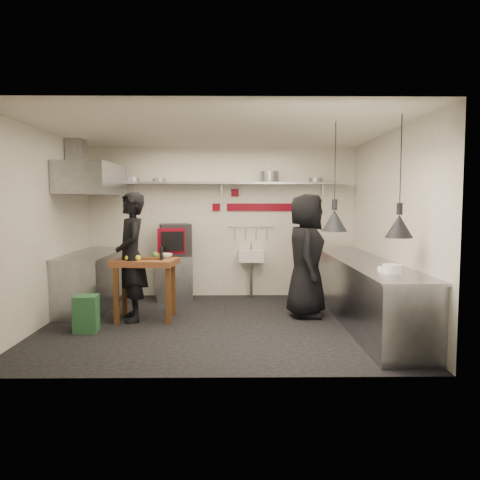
{
  "coord_description": "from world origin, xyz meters",
  "views": [
    {
      "loc": [
        0.24,
        -6.71,
        1.78
      ],
      "look_at": [
        0.32,
        0.3,
        1.21
      ],
      "focal_mm": 35.0,
      "sensor_mm": 36.0,
      "label": 1
    }
  ],
  "objects_px": {
    "combi_oven": "(175,240)",
    "chef_right": "(306,256)",
    "prep_table": "(146,289)",
    "chef_left": "(131,257)",
    "oven_stand": "(173,277)",
    "green_bin": "(86,313)"
  },
  "relations": [
    {
      "from": "green_bin",
      "to": "chef_right",
      "type": "height_order",
      "value": "chef_right"
    },
    {
      "from": "prep_table",
      "to": "chef_right",
      "type": "distance_m",
      "value": 2.51
    },
    {
      "from": "combi_oven",
      "to": "chef_right",
      "type": "relative_size",
      "value": 0.3
    },
    {
      "from": "oven_stand",
      "to": "green_bin",
      "type": "xyz_separation_m",
      "value": [
        -0.92,
        -2.14,
        -0.15
      ]
    },
    {
      "from": "oven_stand",
      "to": "chef_left",
      "type": "relative_size",
      "value": 0.42
    },
    {
      "from": "prep_table",
      "to": "combi_oven",
      "type": "bearing_deg",
      "value": 87.52
    },
    {
      "from": "oven_stand",
      "to": "combi_oven",
      "type": "relative_size",
      "value": 1.38
    },
    {
      "from": "chef_left",
      "to": "chef_right",
      "type": "relative_size",
      "value": 1.01
    },
    {
      "from": "oven_stand",
      "to": "chef_left",
      "type": "distance_m",
      "value": 1.69
    },
    {
      "from": "chef_left",
      "to": "green_bin",
      "type": "bearing_deg",
      "value": -59.29
    },
    {
      "from": "green_bin",
      "to": "chef_left",
      "type": "distance_m",
      "value": 1.06
    },
    {
      "from": "green_bin",
      "to": "chef_right",
      "type": "distance_m",
      "value": 3.34
    },
    {
      "from": "chef_left",
      "to": "chef_right",
      "type": "distance_m",
      "value": 2.66
    },
    {
      "from": "combi_oven",
      "to": "prep_table",
      "type": "distance_m",
      "value": 1.63
    },
    {
      "from": "oven_stand",
      "to": "chef_right",
      "type": "height_order",
      "value": "chef_right"
    },
    {
      "from": "oven_stand",
      "to": "combi_oven",
      "type": "height_order",
      "value": "combi_oven"
    },
    {
      "from": "green_bin",
      "to": "chef_right",
      "type": "relative_size",
      "value": 0.26
    },
    {
      "from": "prep_table",
      "to": "chef_left",
      "type": "bearing_deg",
      "value": -159.38
    },
    {
      "from": "combi_oven",
      "to": "chef_right",
      "type": "bearing_deg",
      "value": -44.15
    },
    {
      "from": "prep_table",
      "to": "chef_right",
      "type": "relative_size",
      "value": 0.48
    },
    {
      "from": "oven_stand",
      "to": "chef_left",
      "type": "xyz_separation_m",
      "value": [
        -0.42,
        -1.53,
        0.56
      ]
    },
    {
      "from": "green_bin",
      "to": "oven_stand",
      "type": "bearing_deg",
      "value": 66.85
    }
  ]
}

